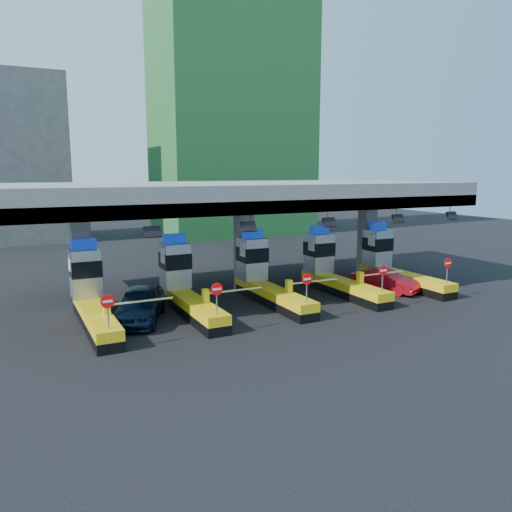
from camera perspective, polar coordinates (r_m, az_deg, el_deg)
name	(u,v)px	position (r m, az deg, el deg)	size (l,w,h in m)	color
ground	(265,301)	(30.16, 1.06, -5.15)	(120.00, 120.00, 0.00)	black
toll_canopy	(245,197)	(31.77, -1.32, 6.81)	(28.00, 12.09, 7.00)	slate
toll_lane_far_left	(91,296)	(27.08, -18.36, -4.31)	(4.43, 8.00, 4.16)	black
toll_lane_left	(184,286)	(28.18, -8.25, -3.38)	(4.43, 8.00, 4.16)	black
toll_lane_center	(263,277)	(30.08, 0.83, -2.45)	(4.43, 8.00, 4.16)	black
toll_lane_right	(332,270)	(32.64, 8.65, -1.60)	(4.43, 8.00, 4.16)	black
toll_lane_far_right	(391,264)	(35.72, 15.22, -0.87)	(4.43, 8.00, 4.16)	black
bg_building_scaffold	(231,120)	(63.53, -2.85, 15.31)	(18.00, 12.00, 28.00)	#1E5926
van	(140,304)	(26.65, -13.13, -5.39)	(2.13, 5.30, 1.80)	black
red_car	(385,281)	(33.35, 14.51, -2.75)	(1.53, 4.39, 1.45)	#AD0D19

